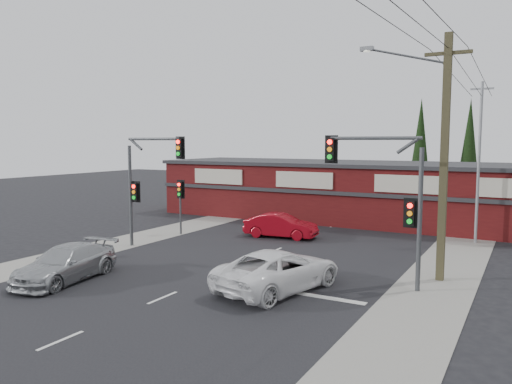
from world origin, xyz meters
The scene contains 18 objects.
ground centered at (0.00, 0.00, 0.00)m, with size 120.00×120.00×0.00m, color black.
road_strip centered at (0.00, 5.00, 0.01)m, with size 14.00×70.00×0.01m, color black.
verge_left centered at (-8.50, 5.00, 0.01)m, with size 3.00×70.00×0.02m, color gray.
verge_right centered at (8.50, 5.00, 0.01)m, with size 3.00×70.00×0.02m, color gray.
stop_line centered at (3.50, -1.50, 0.01)m, with size 6.50×0.35×0.01m, color silver.
white_suv centered at (3.26, -1.41, 0.78)m, with size 2.59×5.62×1.56m, color white.
silver_suv centered at (-4.99, -4.56, 0.72)m, with size 2.01×4.94×1.43m, color #AAADAF.
red_sedan centered at (-1.34, 8.10, 0.72)m, with size 1.51×4.34×1.43m, color maroon.
lane_dashes centered at (0.00, 11.40, 0.01)m, with size 0.12×60.40×0.01m.
shop_building centered at (-0.99, 16.99, 2.13)m, with size 27.30×8.40×4.22m.
conifer_near centered at (3.50, 24.00, 5.48)m, with size 1.80×1.80×9.25m.
conifer_far centered at (7.00, 26.00, 5.48)m, with size 1.80×1.80×9.25m.
traffic_mast_left centered at (-6.43, 2.00, 3.93)m, with size 3.77×0.27×5.97m.
traffic_mast_right centered at (6.86, 1.00, 3.95)m, with size 3.96×0.27×5.97m.
pedestal_signal centered at (-7.20, 6.01, 2.41)m, with size 0.55×0.27×3.38m.
utility_pole centered at (8.36, 2.99, 5.40)m, with size 4.38×0.59×10.00m.
steel_pole centered at (9.00, 12.00, 4.70)m, with size 1.20×0.16×9.00m.
power_lines centered at (8.47, -2.47, 9.04)m, with size 2.01×29.00×1.22m.
Camera 1 is at (11.65, -18.31, 5.73)m, focal length 35.00 mm.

